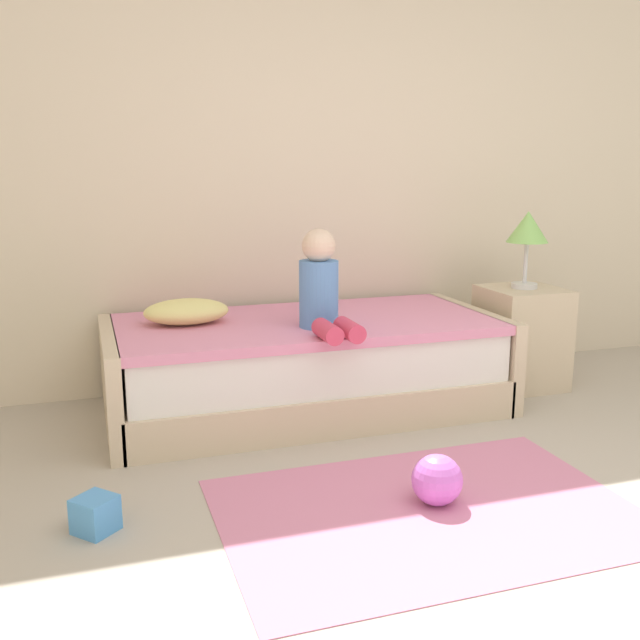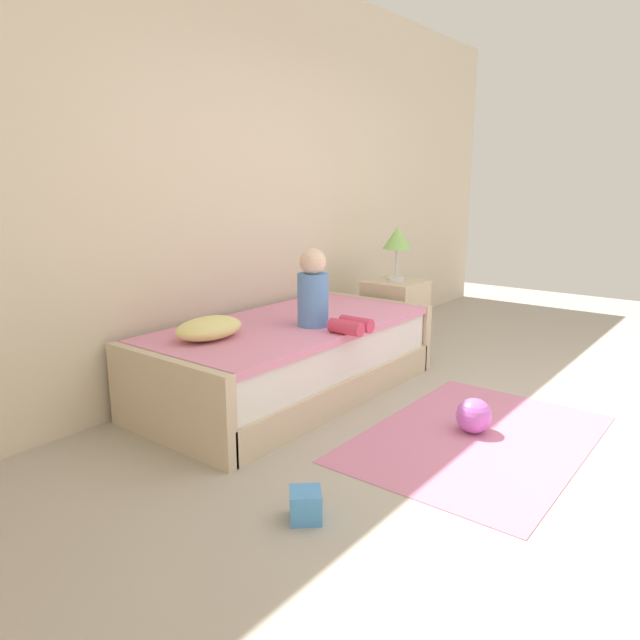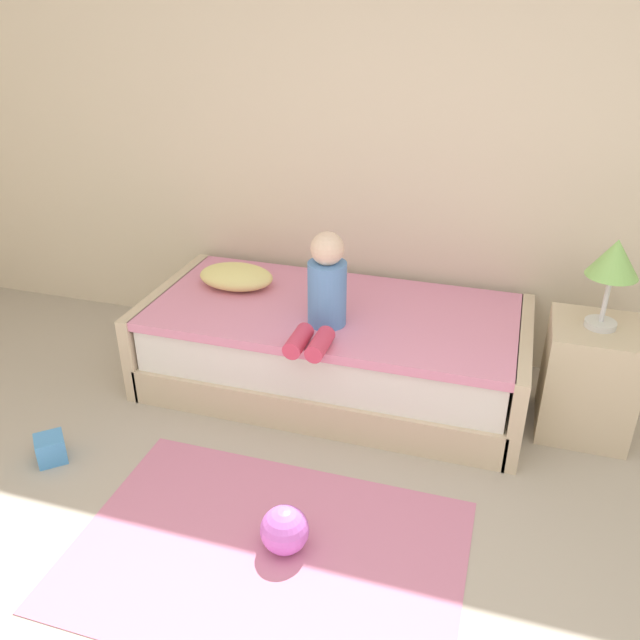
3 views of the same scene
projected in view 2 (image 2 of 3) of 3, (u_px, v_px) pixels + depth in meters
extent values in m
plane|color=#B2A899|center=(625.00, 454.00, 3.10)|extent=(9.20, 9.20, 0.00)
cube|color=beige|center=(262.00, 176.00, 4.32)|extent=(7.20, 0.10, 2.90)
cube|color=beige|center=(291.00, 379.00, 3.97)|extent=(2.00, 1.00, 0.20)
cube|color=white|center=(291.00, 347.00, 3.92)|extent=(1.94, 0.94, 0.25)
cube|color=pink|center=(290.00, 326.00, 3.88)|extent=(1.98, 0.98, 0.05)
cube|color=beige|center=(168.00, 402.00, 3.15)|extent=(0.07, 1.00, 0.50)
cube|color=beige|center=(373.00, 329.00, 4.72)|extent=(0.07, 1.00, 0.50)
cube|color=beige|center=(395.00, 316.00, 4.95)|extent=(0.44, 0.44, 0.60)
cylinder|color=silver|center=(396.00, 279.00, 4.88)|extent=(0.15, 0.15, 0.03)
cylinder|color=silver|center=(396.00, 263.00, 4.85)|extent=(0.02, 0.02, 0.24)
cone|color=#8CCC66|center=(397.00, 238.00, 4.80)|extent=(0.24, 0.24, 0.18)
cylinder|color=#598CD1|center=(313.00, 300.00, 3.74)|extent=(0.20, 0.20, 0.34)
sphere|color=beige|center=(313.00, 262.00, 3.69)|extent=(0.17, 0.17, 0.17)
cylinder|color=#D83F60|center=(346.00, 327.00, 3.55)|extent=(0.09, 0.22, 0.09)
cylinder|color=#D83F60|center=(356.00, 324.00, 3.63)|extent=(0.09, 0.22, 0.09)
ellipsoid|color=#F2E58C|center=(209.00, 328.00, 3.45)|extent=(0.44, 0.30, 0.13)
sphere|color=#CC66D8|center=(474.00, 416.00, 3.34)|extent=(0.20, 0.20, 0.20)
cube|color=pink|center=(477.00, 438.00, 3.28)|extent=(1.60, 1.10, 0.01)
cube|color=#4C99E5|center=(306.00, 505.00, 2.48)|extent=(0.19, 0.19, 0.13)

